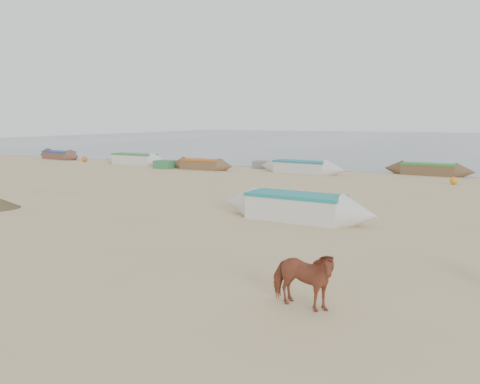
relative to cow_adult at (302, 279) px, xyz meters
The scene contains 7 objects.
ground 5.92m from the cow_adult, 145.91° to the left, with size 140.00×140.00×0.00m, color tan.
sea 85.44m from the cow_adult, 93.27° to the left, with size 160.00×160.00×0.00m, color slate.
cow_adult is the anchor object (origin of this frame).
calf_front 10.41m from the cow_adult, 112.96° to the left, with size 0.63×0.71×0.78m, color brown.
near_canoe 8.40m from the cow_adult, 109.97° to the left, with size 6.13×1.41×0.99m, color silver, non-canonical shape.
waterline_canoes 25.78m from the cow_adult, 113.20° to the left, with size 58.52×5.03×0.93m.
beach_clutter 22.49m from the cow_adult, 91.60° to the left, with size 45.53×4.41×0.64m.
Camera 1 is at (7.61, -11.79, 3.71)m, focal length 35.00 mm.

